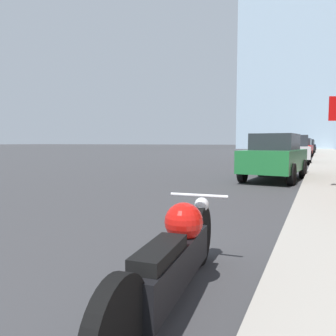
# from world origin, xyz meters

# --- Properties ---
(sidewalk) EXTENTS (3.02, 240.00, 0.15)m
(sidewalk) POSITION_xyz_m (5.41, 40.00, 0.07)
(sidewalk) COLOR #9E998E
(sidewalk) RESTS_ON ground_plane
(motorcycle) EXTENTS (0.62, 2.61, 0.80)m
(motorcycle) POSITION_xyz_m (3.27, 4.86, 0.40)
(motorcycle) COLOR black
(motorcycle) RESTS_ON ground_plane
(parked_car_green) EXTENTS (2.04, 4.12, 1.65)m
(parked_car_green) POSITION_xyz_m (2.91, 14.57, 0.84)
(parked_car_green) COLOR #1E6B33
(parked_car_green) RESTS_ON ground_plane
(parked_car_silver) EXTENTS (2.05, 4.03, 1.80)m
(parked_car_silver) POSITION_xyz_m (2.92, 24.59, 0.89)
(parked_car_silver) COLOR #BCBCC1
(parked_car_silver) RESTS_ON ground_plane
(parked_car_red) EXTENTS (1.96, 4.16, 1.73)m
(parked_car_red) POSITION_xyz_m (2.89, 35.67, 0.85)
(parked_car_red) COLOR red
(parked_car_red) RESTS_ON ground_plane
(parked_car_black) EXTENTS (2.12, 4.30, 1.74)m
(parked_car_black) POSITION_xyz_m (2.92, 46.76, 0.87)
(parked_car_black) COLOR black
(parked_car_black) RESTS_ON ground_plane
(parked_car_blue) EXTENTS (2.11, 4.07, 1.69)m
(parked_car_blue) POSITION_xyz_m (2.88, 58.31, 0.83)
(parked_car_blue) COLOR #1E3899
(parked_car_blue) RESTS_ON ground_plane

